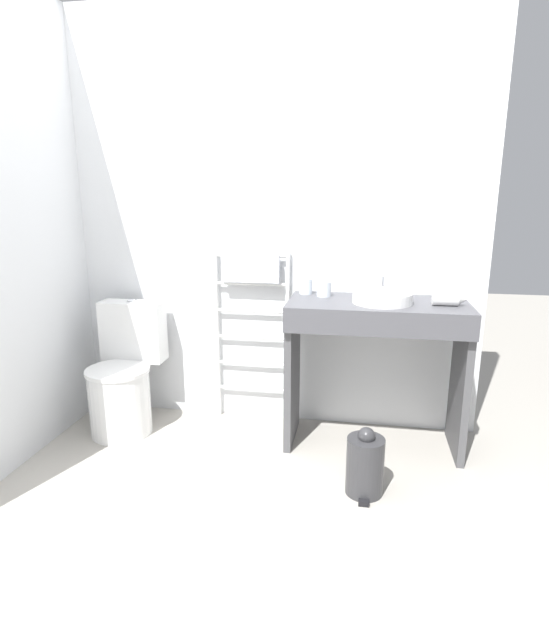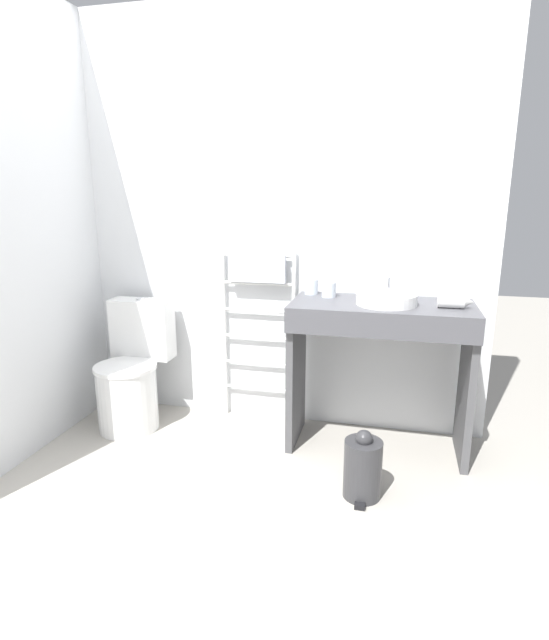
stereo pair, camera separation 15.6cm
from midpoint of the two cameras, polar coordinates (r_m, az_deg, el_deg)
name	(u,v)px [view 2 (the right image)]	position (r m, az deg, el deg)	size (l,w,h in m)	color
ground_plane	(195,548)	(2.29, -6.93, -24.48)	(12.00, 12.00, 0.00)	#A8A399
wall_back	(274,223)	(3.11, 1.39, 11.00)	(2.62, 0.12, 2.51)	silver
wall_side	(16,227)	(3.01, -26.16, 9.48)	(0.12, 1.95, 2.51)	silver
toilet	(132,376)	(3.25, -14.65, -6.21)	(0.40, 0.51, 0.78)	white
towel_radiator	(258,302)	(3.09, -0.48, 2.12)	(0.48, 0.06, 1.11)	silver
vanity_counter	(379,352)	(2.83, 13.47, -3.55)	(0.98, 0.48, 0.85)	#4C4C51
sink_basin	(386,299)	(2.74, 14.28, 2.38)	(0.32, 0.32, 0.06)	white
faucet	(388,281)	(2.91, 14.34, 4.28)	(0.02, 0.10, 0.15)	silver
cup_near_wall	(311,287)	(2.95, 5.74, 3.80)	(0.08, 0.08, 0.09)	silver
cup_near_edge	(329,290)	(2.88, 7.78, 3.45)	(0.08, 0.08, 0.09)	silver
hair_dryer	(452,301)	(2.78, 21.20, 2.05)	(0.18, 0.16, 0.07)	white
trash_bin	(363,467)	(2.54, 11.86, -16.19)	(0.18, 0.22, 0.35)	#333335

